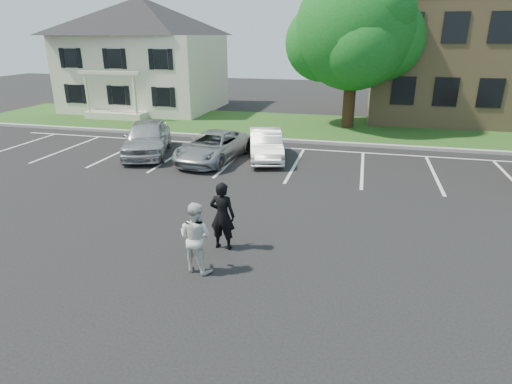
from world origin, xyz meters
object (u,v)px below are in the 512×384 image
house (144,55)px  tree (356,32)px  car_white_sedan (266,145)px  car_silver_minivan (213,147)px  car_silver_west (147,138)px  man_white_shirt (195,237)px  man_black_suit (222,216)px

house → tree: tree is taller
car_white_sedan → car_silver_minivan: bearing=-175.4°
house → car_white_sedan: bearing=-44.5°
tree → car_silver_west: size_ratio=1.90×
car_silver_west → car_white_sedan: 5.50m
car_silver_west → car_silver_minivan: bearing=-23.1°
man_white_shirt → car_silver_west: (-6.00, 9.21, -0.06)m
car_silver_minivan → man_white_shirt: bearing=-65.8°
house → tree: size_ratio=1.17×
car_silver_west → car_white_sedan: (5.47, 0.57, -0.14)m
car_white_sedan → man_black_suit: bearing=-100.3°
tree → man_black_suit: 17.22m
man_black_suit → car_silver_west: bearing=-50.4°
car_silver_minivan → car_white_sedan: car_white_sedan is taller
man_white_shirt → car_silver_west: size_ratio=0.37×
car_silver_west → man_black_suit: bearing=-71.0°
man_black_suit → car_silver_west: 10.16m
man_black_suit → man_white_shirt: (-0.25, -1.21, -0.05)m
tree → man_white_shirt: 18.43m
man_black_suit → car_silver_minivan: 8.33m
tree → car_white_sedan: bearing=-112.9°
tree → car_white_sedan: size_ratio=2.24×
man_white_shirt → car_silver_west: 11.00m
car_silver_west → tree: bearing=24.8°
car_silver_west → car_silver_minivan: 3.28m
tree → man_white_shirt: bearing=-99.0°
car_silver_minivan → man_black_suit: bearing=-61.7°
car_silver_west → car_white_sedan: car_silver_west is taller
man_black_suit → car_silver_west: size_ratio=0.39×
man_black_suit → man_white_shirt: size_ratio=1.06×
house → man_black_suit: (12.36, -19.96, -2.93)m
tree → car_silver_minivan: size_ratio=1.95×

